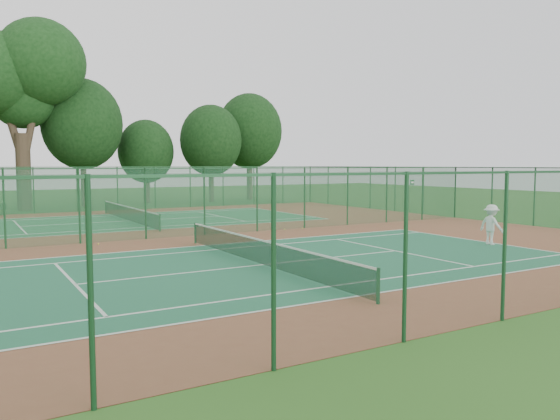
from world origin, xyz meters
The scene contains 16 objects.
ground centered at (0.00, 0.00, 0.00)m, with size 120.00×120.00×0.00m, color #28551A.
red_pad centered at (0.00, 0.00, 0.01)m, with size 40.00×36.00×0.01m, color brown.
court_near centered at (0.00, -9.00, 0.01)m, with size 23.77×10.97×0.01m, color #1D5E41.
court_far centered at (0.00, 9.00, 0.01)m, with size 23.77×10.97×0.01m, color #21693C.
fence_north centered at (0.00, 18.00, 1.76)m, with size 40.00×0.09×3.50m.
fence_south centered at (0.00, -18.00, 1.76)m, with size 40.00×0.09×3.50m.
fence_east centered at (20.00, 0.00, 1.76)m, with size 0.09×36.00×3.50m.
fence_divider centered at (0.00, 0.00, 1.76)m, with size 40.00×0.09×3.50m.
tennis_net_near centered at (0.00, -9.00, 0.54)m, with size 0.10×12.90×0.97m.
tennis_net_far centered at (0.00, 9.00, 0.54)m, with size 0.10×12.90×0.97m.
player_near centered at (11.38, -9.84, 0.93)m, with size 1.18×0.68×1.82m, color white.
stray_ball_a centered at (7.37, -0.29, 0.04)m, with size 0.06×0.06×0.06m, color #BCCB2F.
stray_ball_b centered at (6.18, -0.31, 0.05)m, with size 0.07×0.07×0.07m, color #A9C62E.
stray_ball_c centered at (-3.97, -0.76, 0.04)m, with size 0.07×0.07×0.07m, color #F2F038.
big_tree centered at (-4.78, 22.00, 10.78)m, with size 9.91×7.25×15.22m.
evergreen_row centered at (0.50, 24.25, 0.00)m, with size 39.00×5.00×12.00m, color black, non-canonical shape.
Camera 1 is at (-9.26, -26.15, 3.63)m, focal length 35.00 mm.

